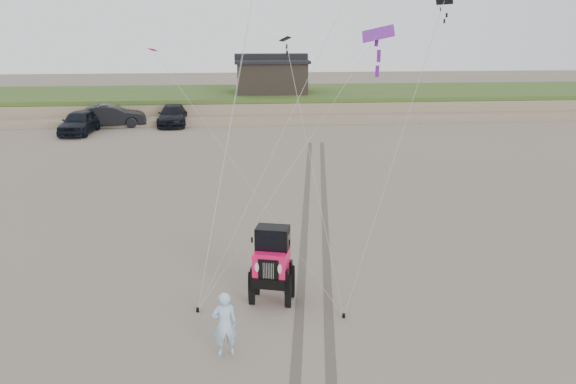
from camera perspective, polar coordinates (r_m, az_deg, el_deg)
name	(u,v)px	position (r m, az deg, el deg)	size (l,w,h in m)	color
ground	(282,317)	(15.41, -0.65, -12.59)	(160.00, 160.00, 0.00)	#6B6054
dune_ridge	(249,102)	(51.35, -3.99, 9.12)	(160.00, 14.25, 1.73)	#7A6B54
cabin	(271,75)	(50.67, -1.72, 11.80)	(6.40, 5.40, 3.35)	black
truck_a	(79,122)	(43.04, -20.44, 6.68)	(1.97, 4.90, 1.67)	black
truck_b	(111,116)	(45.07, -17.54, 7.38)	(1.80, 5.16, 1.70)	black
truck_c	(173,115)	(44.83, -11.63, 7.64)	(2.11, 5.20, 1.51)	black
jeep	(272,273)	(15.83, -1.66, -8.22)	(2.02, 4.67, 1.74)	#EE1154
man	(225,324)	(13.55, -6.46, -13.19)	(0.59, 0.39, 1.62)	#94B3E5
stake_main	(198,310)	(15.82, -9.17, -11.73)	(0.08, 0.08, 0.12)	black
stake_aux	(344,316)	(15.42, 5.68, -12.39)	(0.08, 0.08, 0.12)	black
tire_tracks	(315,217)	(22.89, 2.77, -2.55)	(5.22, 29.74, 0.01)	#4C443D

